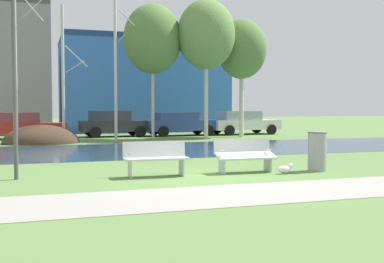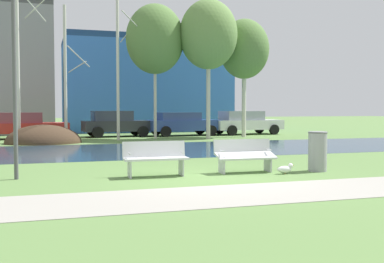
{
  "view_description": "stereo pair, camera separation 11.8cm",
  "coord_description": "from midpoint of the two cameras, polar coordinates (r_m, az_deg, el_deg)",
  "views": [
    {
      "loc": [
        -3.98,
        -10.73,
        1.72
      ],
      "look_at": [
        -0.06,
        1.3,
        1.08
      ],
      "focal_mm": 44.25,
      "sensor_mm": 36.0,
      "label": 1
    },
    {
      "loc": [
        -3.87,
        -10.77,
        1.72
      ],
      "look_at": [
        -0.06,
        1.3,
        1.08
      ],
      "focal_mm": 44.25,
      "sensor_mm": 36.0,
      "label": 2
    }
  ],
  "objects": [
    {
      "name": "parked_hatch_third_dark",
      "position": [
        28.29,
        -9.05,
        0.99
      ],
      "size": [
        4.13,
        2.19,
        1.52
      ],
      "color": "#282B30",
      "rests_on": "ground"
    },
    {
      "name": "birch_center_right",
      "position": [
        26.45,
        -4.36,
        11.03
      ],
      "size": [
        3.18,
        3.18,
        7.38
      ],
      "color": "#BCB7A8",
      "rests_on": "ground"
    },
    {
      "name": "parked_wagon_fourth_blue",
      "position": [
        28.95,
        -1.07,
        1.01
      ],
      "size": [
        4.57,
        2.3,
        1.43
      ],
      "color": "#2D4793",
      "rests_on": "ground"
    },
    {
      "name": "streetlamp",
      "position": [
        12.13,
        -20.44,
        11.55
      ],
      "size": [
        0.32,
        0.32,
        5.36
      ],
      "color": "#4C4C51",
      "rests_on": "ground"
    },
    {
      "name": "soil_mound",
      "position": [
        23.92,
        -17.32,
        -1.35
      ],
      "size": [
        3.61,
        2.93,
        1.79
      ],
      "primitive_type": "ellipsoid",
      "color": "#423021",
      "rests_on": "ground"
    },
    {
      "name": "birch_left",
      "position": [
        24.57,
        -20.04,
        9.93
      ],
      "size": [
        1.51,
        2.75,
        9.4
      ],
      "color": "beige",
      "rests_on": "ground"
    },
    {
      "name": "trash_bin",
      "position": [
        13.21,
        15.14,
        -2.25
      ],
      "size": [
        0.52,
        0.52,
        1.07
      ],
      "color": "gray",
      "rests_on": "ground"
    },
    {
      "name": "paved_path_strip",
      "position": [
        9.55,
        7.12,
        -7.45
      ],
      "size": [
        60.0,
        2.2,
        0.01
      ],
      "primitive_type": "cube",
      "color": "#9E998E",
      "rests_on": "ground"
    },
    {
      "name": "ground_plane",
      "position": [
        21.19,
        -6.79,
        -1.77
      ],
      "size": [
        120.0,
        120.0,
        0.0
      ],
      "primitive_type": "plane",
      "color": "#5B7F42"
    },
    {
      "name": "building_blue_store",
      "position": [
        36.56,
        -5.75,
        5.54
      ],
      "size": [
        11.83,
        7.8,
        6.81
      ],
      "color": "#3870C6",
      "rests_on": "ground"
    },
    {
      "name": "parked_sedan_second_red",
      "position": [
        27.54,
        -19.8,
        0.75
      ],
      "size": [
        4.89,
        2.28,
        1.45
      ],
      "color": "maroon",
      "rests_on": "ground"
    },
    {
      "name": "river_band",
      "position": [
        19.27,
        -5.7,
        -2.22
      ],
      "size": [
        80.0,
        7.14,
        0.01
      ],
      "primitive_type": "cube",
      "color": "#284256",
      "rests_on": "ground"
    },
    {
      "name": "birch_far_right",
      "position": [
        28.1,
        6.43,
        9.81
      ],
      "size": [
        2.89,
        2.89,
        6.87
      ],
      "color": "beige",
      "rests_on": "ground"
    },
    {
      "name": "seagull",
      "position": [
        12.51,
        11.45,
        -4.43
      ],
      "size": [
        0.48,
        0.18,
        0.27
      ],
      "color": "white",
      "rests_on": "ground"
    },
    {
      "name": "parked_suv_fifth_white",
      "position": [
        30.46,
        6.49,
        1.13
      ],
      "size": [
        4.68,
        2.35,
        1.5
      ],
      "color": "silver",
      "rests_on": "ground"
    },
    {
      "name": "bench_left",
      "position": [
        11.83,
        -4.14,
        -3.15
      ],
      "size": [
        1.61,
        0.6,
        0.87
      ],
      "color": "silver",
      "rests_on": "ground"
    },
    {
      "name": "birch_right",
      "position": [
        26.32,
        2.12,
        11.57
      ],
      "size": [
        3.17,
        3.17,
        7.61
      ],
      "color": "beige",
      "rests_on": "ground"
    },
    {
      "name": "birch_center",
      "position": [
        25.24,
        -8.74,
        8.94
      ],
      "size": [
        1.31,
        2.3,
        8.62
      ],
      "color": "beige",
      "rests_on": "ground"
    },
    {
      "name": "bench_right",
      "position": [
        12.61,
        6.63,
        -2.79
      ],
      "size": [
        1.61,
        0.6,
        0.87
      ],
      "color": "silver",
      "rests_on": "ground"
    },
    {
      "name": "birch_center_left",
      "position": [
        24.22,
        -14.81,
        6.8
      ],
      "size": [
        1.26,
        2.2,
        6.74
      ],
      "color": "#BCB7A8",
      "rests_on": "ground"
    }
  ]
}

